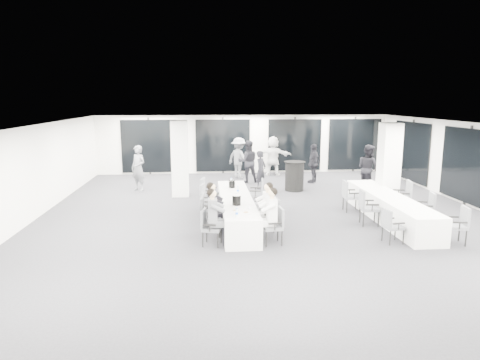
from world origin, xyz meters
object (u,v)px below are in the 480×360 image
object	(u,v)px
chair_side_left_far	(349,194)
chair_side_right_far	(404,194)
chair_side_right_near	(459,223)
ice_bucket_far	(232,184)
chair_main_left_second	(208,214)
chair_main_right_near	(276,224)
chair_main_right_second	(272,214)
chair_main_left_far	(207,191)
ice_bucket_near	(237,200)
standing_guest_a	(261,167)
chair_main_left_near	(209,225)
cocktail_table	(294,176)
chair_side_left_near	(391,224)
chair_main_left_mid	(208,206)
standing_guest_g	(138,165)
chair_main_right_mid	(265,205)
standing_guest_h	(368,165)
banquet_table_side	(389,208)
standing_guest_b	(248,159)
standing_guest_c	(239,155)
chair_main_right_fourth	(262,201)
chair_side_right_mid	(427,207)
banquet_table_main	(236,209)
standing_guest_f	(273,153)
chair_side_left_mid	(367,205)
standing_guest_d	(314,161)
chair_main_left_fourth	(207,198)

from	to	relation	value
chair_side_left_far	chair_side_right_far	world-z (taller)	chair_side_right_far
chair_side_right_near	ice_bucket_far	bearing A→B (deg)	64.91
chair_main_left_second	ice_bucket_far	xyz separation A→B (m)	(0.80, 2.53, 0.27)
chair_main_right_near	chair_main_right_second	size ratio (longest dim) A/B	0.92
chair_main_left_far	chair_side_right_far	world-z (taller)	chair_side_right_far
ice_bucket_near	standing_guest_a	bearing A→B (deg)	75.82
chair_main_left_near	chair_side_right_near	distance (m)	6.22
cocktail_table	chair_side_left_near	distance (m)	6.46
standing_guest_a	chair_main_left_mid	bearing A→B (deg)	-168.32
standing_guest_g	standing_guest_a	bearing A→B (deg)	36.85
cocktail_table	chair_main_right_mid	distance (m)	4.70
cocktail_table	chair_main_left_far	size ratio (longest dim) A/B	1.13
chair_side_left_far	standing_guest_h	size ratio (longest dim) A/B	0.47
banquet_table_side	chair_main_right_mid	xyz separation A→B (m)	(-3.71, 0.06, 0.15)
chair_main_right_mid	standing_guest_b	xyz separation A→B (m)	(0.13, 6.18, 0.50)
chair_main_left_second	chair_side_left_near	size ratio (longest dim) A/B	1.19
chair_main_right_mid	standing_guest_c	xyz separation A→B (m)	(-0.17, 7.21, 0.52)
chair_main_left_second	ice_bucket_near	xyz separation A→B (m)	(0.78, 0.26, 0.29)
chair_main_right_fourth	ice_bucket_near	world-z (taller)	ice_bucket_near
banquet_table_side	chair_side_right_mid	size ratio (longest dim) A/B	5.15
banquet_table_main	banquet_table_side	xyz separation A→B (m)	(4.54, -0.24, 0.00)
standing_guest_f	chair_side_right_near	bearing A→B (deg)	118.39
chair_main_right_fourth	standing_guest_h	size ratio (longest dim) A/B	0.41
chair_main_right_near	chair_side_left_mid	bearing A→B (deg)	-69.01
chair_main_left_mid	cocktail_table	bearing A→B (deg)	140.33
chair_main_right_fourth	standing_guest_c	world-z (taller)	standing_guest_c
banquet_table_main	standing_guest_d	distance (m)	6.83
standing_guest_a	ice_bucket_near	world-z (taller)	standing_guest_a
chair_main_right_second	chair_side_right_mid	size ratio (longest dim) A/B	1.03
chair_side_right_far	chair_main_right_near	bearing A→B (deg)	130.11
ice_bucket_far	chair_main_left_fourth	bearing A→B (deg)	-138.78
banquet_table_main	chair_side_left_mid	distance (m)	3.76
chair_main_left_far	chair_main_right_second	size ratio (longest dim) A/B	1.02
chair_main_left_far	chair_main_right_second	bearing A→B (deg)	43.01
chair_main_left_second	chair_main_right_mid	distance (m)	1.96
chair_main_right_near	standing_guest_f	bearing A→B (deg)	-14.06
standing_guest_a	standing_guest_f	distance (m)	3.16
chair_main_right_fourth	chair_main_right_mid	bearing A→B (deg)	178.80
chair_main_right_second	ice_bucket_far	bearing A→B (deg)	11.52
chair_main_left_near	standing_guest_d	distance (m)	8.92
cocktail_table	standing_guest_h	size ratio (longest dim) A/B	0.55
chair_main_left_far	chair_main_right_fourth	size ratio (longest dim) A/B	1.19
chair_main_left_mid	chair_side_right_mid	distance (m)	6.24
chair_main_right_near	ice_bucket_far	size ratio (longest dim) A/B	4.04
chair_main_right_near	chair_main_right_second	distance (m)	0.69
chair_main_left_near	banquet_table_main	bearing A→B (deg)	171.99
cocktail_table	chair_main_left_near	size ratio (longest dim) A/B	1.29
banquet_table_main	ice_bucket_far	distance (m)	1.42
standing_guest_a	standing_guest_d	xyz separation A→B (m)	(2.42, 1.05, 0.09)
chair_main_left_mid	chair_side_right_far	xyz separation A→B (m)	(6.21, 0.80, 0.05)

